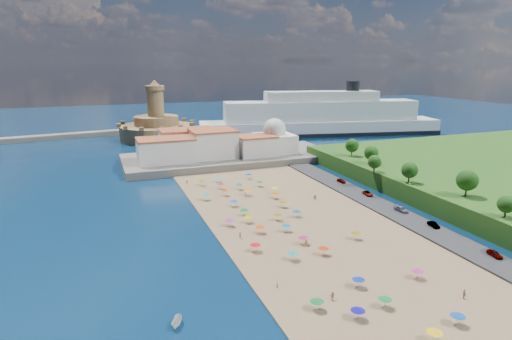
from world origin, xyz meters
name	(u,v)px	position (x,y,z in m)	size (l,w,h in m)	color
ground	(275,221)	(0.00, 0.00, 0.00)	(700.00, 700.00, 0.00)	#071938
terrace	(230,158)	(10.00, 73.00, 1.50)	(90.00, 36.00, 3.00)	#59544C
jetty	(166,147)	(-12.00, 108.00, 1.20)	(18.00, 70.00, 2.40)	#59544C
waterfront_buildings	(200,145)	(-3.05, 73.64, 7.88)	(57.00, 29.00, 11.00)	silver
domed_building	(274,139)	(30.00, 71.00, 8.97)	(16.00, 16.00, 15.00)	silver
fortress	(157,127)	(-12.00, 138.00, 6.68)	(40.00, 40.00, 32.40)	#98774C
cruise_ship	(321,119)	(80.37, 120.06, 9.18)	(143.40, 48.13, 31.02)	black
beach_parasols	(284,226)	(-1.30, -9.07, 2.15)	(29.77, 111.08, 2.20)	gray
beachgoers	(289,232)	(-0.86, -11.17, 1.13)	(35.26, 95.70, 1.89)	tan
parked_cars	(396,207)	(36.00, -5.25, 1.34)	(2.73, 66.94, 1.34)	gray
hillside_trees	(438,177)	(47.20, -8.26, 10.07)	(12.95, 106.59, 7.62)	#382314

